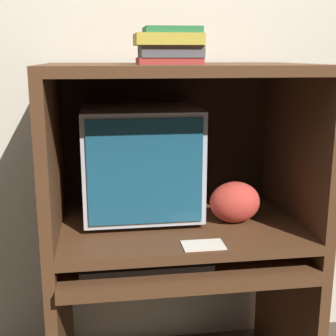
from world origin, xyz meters
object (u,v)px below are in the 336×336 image
keyboard (146,262)px  snack_bag (235,202)px  crt_monitor (141,161)px  book_stack (169,46)px  mouse (223,256)px

keyboard → snack_bag: snack_bag is taller
crt_monitor → book_stack: book_stack is taller
book_stack → snack_bag: bearing=8.8°
mouse → book_stack: 0.76m
crt_monitor → keyboard: (-0.01, -0.27, -0.31)m
mouse → snack_bag: (0.08, 0.12, 0.16)m
crt_monitor → mouse: bearing=-42.8°
crt_monitor → book_stack: bearing=-62.5°
keyboard → book_stack: size_ratio=2.03×
mouse → book_stack: book_stack is taller
crt_monitor → book_stack: (0.09, -0.17, 0.43)m
crt_monitor → snack_bag: bearing=-20.5°
keyboard → mouse: same height
mouse → snack_bag: size_ratio=0.30×
mouse → book_stack: bearing=155.8°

